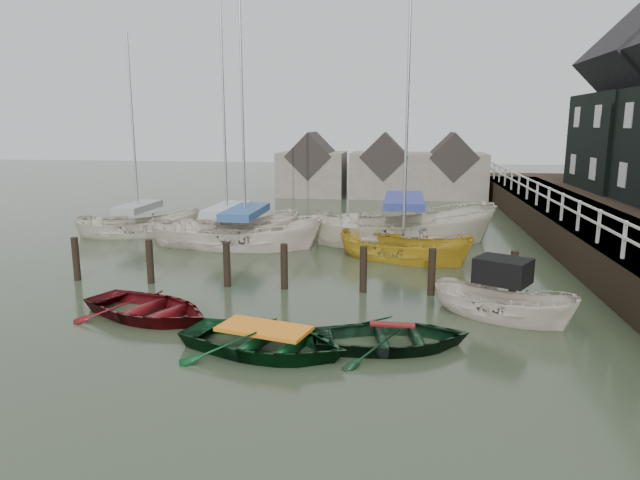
% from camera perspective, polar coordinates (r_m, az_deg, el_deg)
% --- Properties ---
extents(ground, '(120.00, 120.00, 0.00)m').
position_cam_1_polar(ground, '(14.48, -1.33, -8.41)').
color(ground, '#293320').
rests_on(ground, ground).
extents(pier, '(3.04, 32.00, 2.70)m').
position_cam_1_polar(pier, '(24.86, 24.96, 0.66)').
color(pier, black).
rests_on(pier, ground).
extents(mooring_pilings, '(13.72, 0.22, 1.80)m').
position_cam_1_polar(mooring_pilings, '(17.34, -3.31, -3.31)').
color(mooring_pilings, black).
rests_on(mooring_pilings, ground).
extents(far_sheds, '(14.00, 4.08, 4.39)m').
position_cam_1_polar(far_sheds, '(39.56, 6.21, 7.02)').
color(far_sheds, '#665B51').
rests_on(far_sheds, ground).
extents(rowboat_red, '(4.54, 3.95, 0.79)m').
position_cam_1_polar(rowboat_red, '(15.60, -16.75, -7.44)').
color(rowboat_red, '#500B0F').
rests_on(rowboat_red, ground).
extents(rowboat_green, '(4.42, 3.63, 0.80)m').
position_cam_1_polar(rowboat_green, '(12.87, -5.57, -11.10)').
color(rowboat_green, '#083315').
rests_on(rowboat_green, ground).
extents(rowboat_dkgreen, '(4.00, 3.21, 0.74)m').
position_cam_1_polar(rowboat_dkgreen, '(13.18, 7.21, -10.58)').
color(rowboat_dkgreen, black).
rests_on(rowboat_dkgreen, ground).
extents(motorboat, '(3.99, 3.11, 2.27)m').
position_cam_1_polar(motorboat, '(15.64, 17.68, -6.99)').
color(motorboat, beige).
rests_on(motorboat, ground).
extents(sailboat_a, '(6.56, 4.38, 11.24)m').
position_cam_1_polar(sailboat_a, '(24.40, -9.18, -0.12)').
color(sailboat_a, beige).
rests_on(sailboat_a, ground).
extents(sailboat_b, '(6.30, 2.43, 11.08)m').
position_cam_1_polar(sailboat_b, '(23.45, -7.41, -0.55)').
color(sailboat_b, beige).
rests_on(sailboat_b, ground).
extents(sailboat_c, '(5.65, 3.99, 10.67)m').
position_cam_1_polar(sailboat_c, '(21.41, 8.29, -1.86)').
color(sailboat_c, '#B38F21').
rests_on(sailboat_c, ground).
extents(sailboat_d, '(8.37, 4.56, 12.60)m').
position_cam_1_polar(sailboat_d, '(24.35, 8.30, -0.14)').
color(sailboat_d, beige).
rests_on(sailboat_d, ground).
extents(sailboat_e, '(5.79, 3.91, 9.77)m').
position_cam_1_polar(sailboat_e, '(27.06, -17.59, 0.63)').
color(sailboat_e, beige).
rests_on(sailboat_e, ground).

